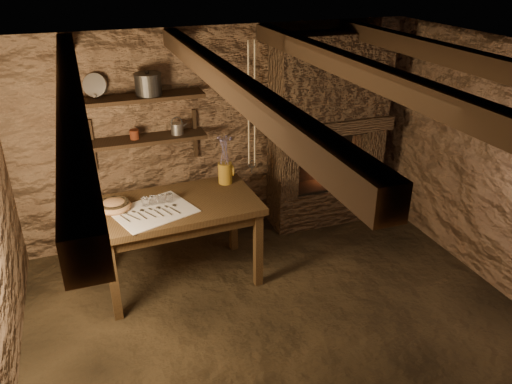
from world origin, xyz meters
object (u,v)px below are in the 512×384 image
object	(u,v)px
stoneware_jug	(225,163)
wooden_bowl	(114,206)
iron_stockpot	(148,85)
work_table	(179,240)
red_pot	(338,167)

from	to	relation	value
stoneware_jug	wooden_bowl	distance (m)	1.20
wooden_bowl	iron_stockpot	world-z (taller)	iron_stockpot
work_table	stoneware_jug	distance (m)	0.91
work_table	iron_stockpot	xyz separation A→B (m)	(-0.06, 0.77, 1.39)
iron_stockpot	red_pot	xyz separation A→B (m)	(2.19, -0.12, -1.16)
work_table	wooden_bowl	bearing A→B (deg)	171.67
stoneware_jug	wooden_bowl	bearing A→B (deg)	-152.48
red_pot	iron_stockpot	bearing A→B (deg)	176.86
work_table	wooden_bowl	distance (m)	0.74
work_table	wooden_bowl	world-z (taller)	wooden_bowl
work_table	iron_stockpot	world-z (taller)	iron_stockpot
stoneware_jug	wooden_bowl	xyz separation A→B (m)	(-1.16, -0.23, -0.18)
wooden_bowl	red_pot	xyz separation A→B (m)	(2.71, 0.59, -0.22)
stoneware_jug	red_pot	size ratio (longest dim) A/B	0.95
work_table	stoneware_jug	world-z (taller)	stoneware_jug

